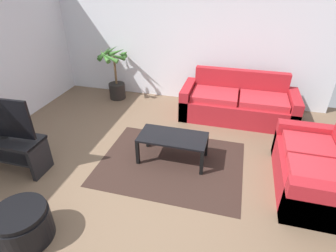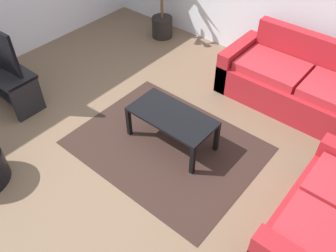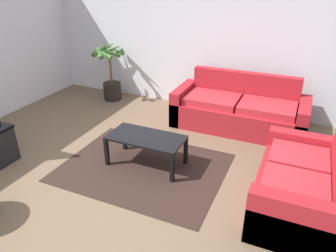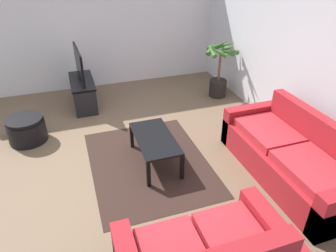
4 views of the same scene
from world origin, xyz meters
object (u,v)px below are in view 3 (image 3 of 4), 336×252
(couch_loveseat, at_px, (302,187))
(coffee_table, at_px, (146,140))
(couch_main, at_px, (239,111))
(potted_palm, at_px, (111,74))

(couch_loveseat, xyz_separation_m, coffee_table, (-2.02, 0.11, 0.08))
(couch_main, bearing_deg, couch_loveseat, -58.43)
(couch_main, xyz_separation_m, coffee_table, (-0.91, -1.69, 0.08))
(coffee_table, xyz_separation_m, potted_palm, (-1.83, 1.96, 0.16))
(couch_loveseat, height_order, coffee_table, couch_loveseat)
(couch_main, bearing_deg, potted_palm, 174.37)
(couch_loveseat, height_order, potted_palm, potted_palm)
(coffee_table, bearing_deg, couch_main, 61.68)
(potted_palm, bearing_deg, couch_loveseat, -28.32)
(couch_loveseat, relative_size, potted_palm, 1.34)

